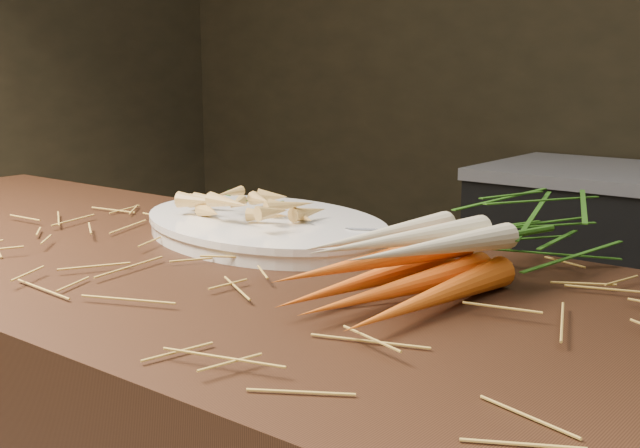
% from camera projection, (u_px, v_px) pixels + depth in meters
% --- Properties ---
extents(straw_bedding, '(1.40, 0.60, 0.02)m').
position_uv_depth(straw_bedding, '(286.00, 273.00, 1.06)').
color(straw_bedding, olive).
rests_on(straw_bedding, main_counter).
extents(root_veg_bunch, '(0.24, 0.58, 0.11)m').
position_uv_depth(root_veg_bunch, '(485.00, 241.00, 1.06)').
color(root_veg_bunch, '#D4530C').
rests_on(root_veg_bunch, main_counter).
extents(serving_platter, '(0.57, 0.46, 0.03)m').
position_uv_depth(serving_platter, '(264.00, 229.00, 1.33)').
color(serving_platter, white).
rests_on(serving_platter, main_counter).
extents(roasted_veg_heap, '(0.28, 0.24, 0.06)m').
position_uv_depth(roasted_veg_heap, '(263.00, 204.00, 1.32)').
color(roasted_veg_heap, tan).
rests_on(roasted_veg_heap, serving_platter).
extents(serving_fork, '(0.17, 0.10, 0.00)m').
position_uv_depth(serving_fork, '(313.00, 240.00, 1.17)').
color(serving_fork, silver).
rests_on(serving_fork, serving_platter).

